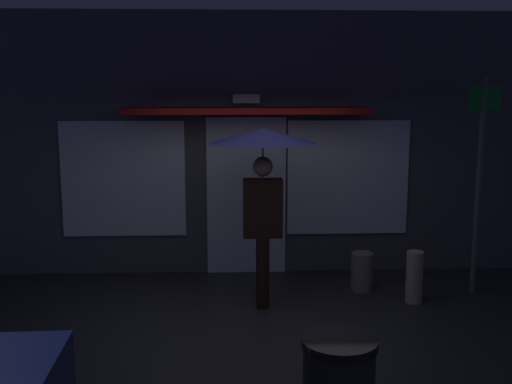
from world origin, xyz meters
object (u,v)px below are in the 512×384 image
(person_with_umbrella, at_px, (263,165))
(street_sign_post, at_px, (479,175))
(sidewalk_bollard, at_px, (362,272))
(sidewalk_bollard_2, at_px, (414,277))

(person_with_umbrella, distance_m, street_sign_post, 2.74)
(person_with_umbrella, height_order, sidewalk_bollard, person_with_umbrella)
(street_sign_post, height_order, sidewalk_bollard, street_sign_post)
(person_with_umbrella, relative_size, sidewalk_bollard, 4.27)
(street_sign_post, relative_size, sidewalk_bollard_2, 4.25)
(street_sign_post, relative_size, sidewalk_bollard, 5.46)
(person_with_umbrella, distance_m, sidewalk_bollard, 2.02)
(street_sign_post, bearing_deg, sidewalk_bollard, 173.61)
(street_sign_post, distance_m, sidewalk_bollard, 1.91)
(sidewalk_bollard, bearing_deg, street_sign_post, -6.39)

